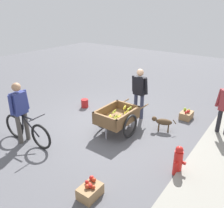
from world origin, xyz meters
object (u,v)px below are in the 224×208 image
object	(u,v)px
dog	(163,122)
mixed_fruit_crate	(186,115)
cyclist_person	(20,108)
fruit_cart	(117,118)
apple_crate	(90,190)
fire_hydrant	(178,161)
vendor_person	(139,89)
bicycle	(27,130)
plastic_bucket	(85,103)

from	to	relation	value
dog	mixed_fruit_crate	size ratio (longest dim) A/B	1.46
cyclist_person	mixed_fruit_crate	distance (m)	4.81
fruit_cart	apple_crate	xyz separation A→B (m)	(2.23, 0.96, -0.31)
fire_hydrant	vendor_person	bearing A→B (deg)	-132.92
fruit_cart	fire_hydrant	xyz separation A→B (m)	(0.71, 2.01, -0.10)
bicycle	apple_crate	world-z (taller)	bicycle
bicycle	cyclist_person	xyz separation A→B (m)	(0.01, -0.15, 0.59)
fire_hydrant	mixed_fruit_crate	distance (m)	2.77
mixed_fruit_crate	cyclist_person	bearing A→B (deg)	-38.01
fruit_cart	cyclist_person	world-z (taller)	cyclist_person
cyclist_person	fire_hydrant	world-z (taller)	cyclist_person
fruit_cart	bicycle	world-z (taller)	bicycle
cyclist_person	fire_hydrant	size ratio (longest dim) A/B	2.35
fire_hydrant	plastic_bucket	bearing A→B (deg)	-110.66
vendor_person	cyclist_person	xyz separation A→B (m)	(2.94, -1.67, 0.02)
cyclist_person	plastic_bucket	size ratio (longest dim) A/B	5.59
plastic_bucket	fire_hydrant	bearing A→B (deg)	69.34
bicycle	plastic_bucket	size ratio (longest dim) A/B	5.89
bicycle	fire_hydrant	size ratio (longest dim) A/B	2.48
bicycle	cyclist_person	distance (m)	0.61
fruit_cart	plastic_bucket	size ratio (longest dim) A/B	5.90
apple_crate	mixed_fruit_crate	bearing A→B (deg)	175.88
fire_hydrant	apple_crate	xyz separation A→B (m)	(1.52, -1.05, -0.21)
vendor_person	fire_hydrant	xyz separation A→B (m)	(1.86, 2.00, -0.59)
vendor_person	apple_crate	xyz separation A→B (m)	(3.38, 0.95, -0.80)
vendor_person	dog	size ratio (longest dim) A/B	2.41
apple_crate	mixed_fruit_crate	size ratio (longest dim) A/B	1.00
fruit_cart	vendor_person	bearing A→B (deg)	179.33
cyclist_person	plastic_bucket	bearing A→B (deg)	-175.06
vendor_person	fire_hydrant	size ratio (longest dim) A/B	2.31
cyclist_person	apple_crate	xyz separation A→B (m)	(0.44, 2.62, -0.81)
fruit_cart	mixed_fruit_crate	distance (m)	2.34
bicycle	mixed_fruit_crate	bearing A→B (deg)	143.39
fruit_cart	dog	xyz separation A→B (m)	(-0.81, 0.97, -0.17)
cyclist_person	mixed_fruit_crate	bearing A→B (deg)	141.99
dog	plastic_bucket	xyz separation A→B (m)	(0.06, -2.85, -0.13)
fire_hydrant	apple_crate	distance (m)	1.86
bicycle	mixed_fruit_crate	distance (m)	4.65
fruit_cart	mixed_fruit_crate	size ratio (longest dim) A/B	3.78
dog	plastic_bucket	size ratio (longest dim) A/B	2.28
fruit_cart	cyclist_person	xyz separation A→B (m)	(1.79, -1.66, 0.50)
apple_crate	mixed_fruit_crate	distance (m)	4.19
cyclist_person	dog	size ratio (longest dim) A/B	2.45
fruit_cart	bicycle	size ratio (longest dim) A/B	1.00
fruit_cart	bicycle	xyz separation A→B (m)	(1.78, -1.51, -0.09)
cyclist_person	fire_hydrant	xyz separation A→B (m)	(-1.08, 3.67, -0.61)
cyclist_person	fruit_cart	bearing A→B (deg)	137.19
fire_hydrant	apple_crate	world-z (taller)	fire_hydrant
vendor_person	mixed_fruit_crate	size ratio (longest dim) A/B	3.52
plastic_bucket	mixed_fruit_crate	distance (m)	3.36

